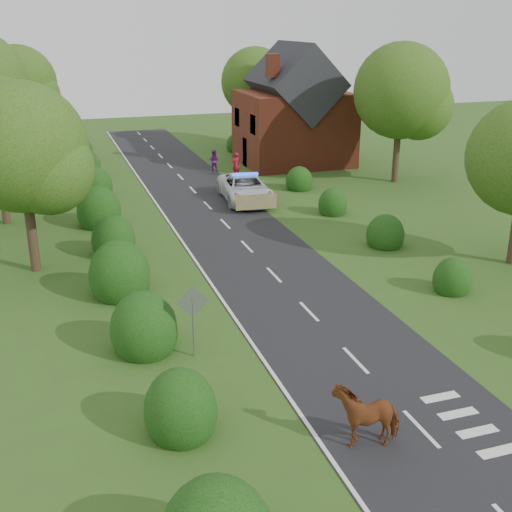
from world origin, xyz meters
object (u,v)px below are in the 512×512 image
object	(u,v)px
cow	(366,417)
police_van	(245,188)
pedestrian_red	(236,165)
road_sign	(193,311)
pedestrian_purple	(214,161)

from	to	relation	value
cow	police_van	xyz separation A→B (m)	(4.18, 24.19, 0.11)
cow	pedestrian_red	world-z (taller)	pedestrian_red
road_sign	cow	xyz separation A→B (m)	(3.32, -5.90, -0.95)
cow	pedestrian_red	distance (m)	31.14
police_van	pedestrian_purple	xyz separation A→B (m)	(0.28, 8.70, 0.00)
road_sign	cow	distance (m)	6.84
pedestrian_red	police_van	bearing A→B (deg)	59.48
pedestrian_red	road_sign	bearing A→B (deg)	51.51
road_sign	police_van	bearing A→B (deg)	67.70
cow	road_sign	bearing A→B (deg)	-143.58
cow	police_van	distance (m)	24.54
cow	pedestrian_purple	xyz separation A→B (m)	(4.45, 32.88, 0.11)
pedestrian_purple	road_sign	bearing A→B (deg)	104.14
cow	police_van	world-z (taller)	police_van
road_sign	pedestrian_red	distance (m)	26.29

